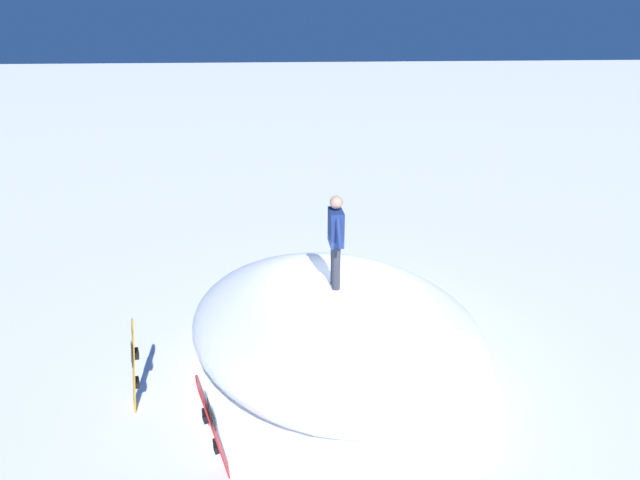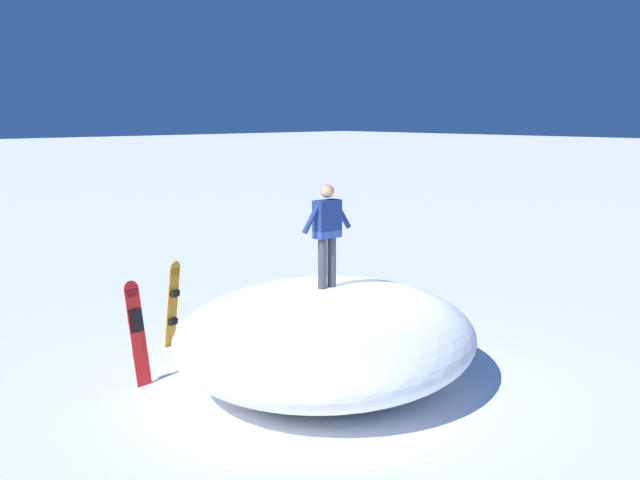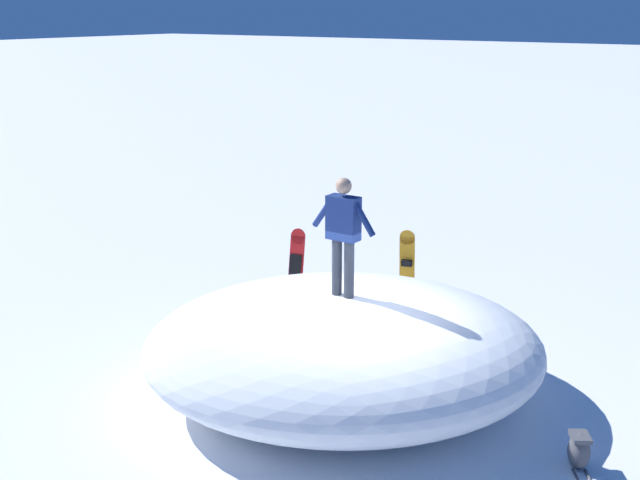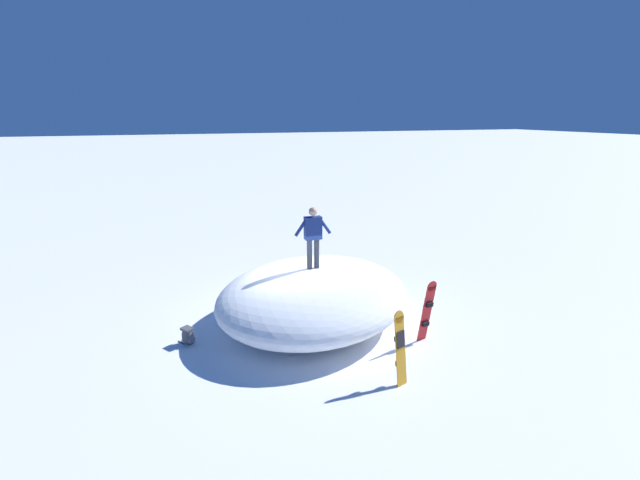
% 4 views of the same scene
% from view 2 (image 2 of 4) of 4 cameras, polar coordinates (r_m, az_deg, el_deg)
% --- Properties ---
extents(ground, '(240.00, 240.00, 0.00)m').
position_cam_2_polar(ground, '(13.06, 3.34, -10.08)').
color(ground, white).
extents(snow_mound, '(7.16, 7.37, 1.58)m').
position_cam_2_polar(snow_mound, '(12.64, 0.44, -6.98)').
color(snow_mound, white).
rests_on(snow_mound, ground).
extents(snowboarder_standing, '(0.23, 1.01, 1.66)m').
position_cam_2_polar(snowboarder_standing, '(12.25, 0.53, 0.83)').
color(snowboarder_standing, '#333842').
rests_on(snowboarder_standing, snow_mound).
extents(snowboard_primary_upright, '(0.30, 0.33, 1.65)m').
position_cam_2_polar(snowboard_primary_upright, '(14.72, -10.74, -4.53)').
color(snowboard_primary_upright, orange).
rests_on(snowboard_primary_upright, ground).
extents(snowboard_secondary_upright, '(0.33, 0.32, 1.69)m').
position_cam_2_polar(snowboard_secondary_upright, '(12.87, -13.30, -6.54)').
color(snowboard_secondary_upright, red).
rests_on(snowboard_secondary_upright, ground).
extents(backpack_near, '(0.53, 0.44, 0.46)m').
position_cam_2_polar(backpack_near, '(15.26, 9.37, -6.39)').
color(backpack_near, '#4C4C51').
rests_on(backpack_near, ground).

